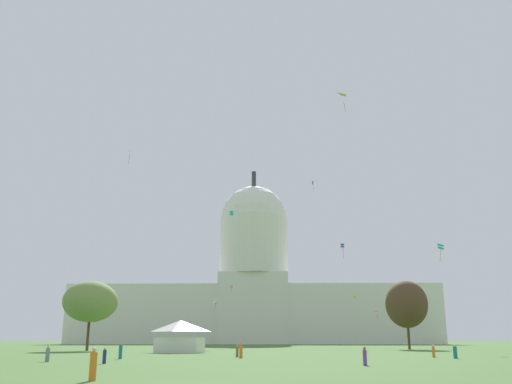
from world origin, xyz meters
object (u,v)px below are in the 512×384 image
(kite_black_low, at_px, (398,289))
(person_teal_mid_center, at_px, (455,352))
(person_teal_front_left, at_px, (120,352))
(kite_turquoise_low, at_px, (441,247))
(person_orange_back_left, at_px, (93,365))
(person_orange_aisle_center, at_px, (241,351))
(tree_west_near, at_px, (91,302))
(person_grey_front_right, at_px, (48,354))
(person_purple_near_tree_west, at_px, (365,357))
(kite_pink_low, at_px, (231,287))
(person_olive_near_tree_east, at_px, (237,351))
(kite_lime_low, at_px, (355,297))
(kite_cyan_high, at_px, (231,213))
(tree_east_mid, at_px, (406,304))
(person_navy_lawn_far_left, at_px, (104,356))
(kite_red_low, at_px, (377,312))
(kite_green_high, at_px, (129,153))
(kite_blue_mid, at_px, (342,246))
(kite_orange_mid, at_px, (220,285))
(kite_gold_mid, at_px, (346,98))
(capitol_building, at_px, (254,289))
(event_tent, at_px, (180,336))
(person_orange_lawn_far_right, at_px, (434,352))

(kite_black_low, bearing_deg, person_teal_mid_center, -26.64)
(person_teal_front_left, bearing_deg, kite_turquoise_low, -78.08)
(person_orange_back_left, relative_size, person_orange_aisle_center, 1.02)
(tree_west_near, distance_m, person_grey_front_right, 50.30)
(person_teal_mid_center, relative_size, person_purple_near_tree_west, 1.01)
(tree_west_near, bearing_deg, person_orange_aisle_center, -49.83)
(person_orange_aisle_center, distance_m, kite_pink_low, 72.47)
(person_grey_front_right, bearing_deg, kite_turquoise_low, 28.32)
(person_olive_near_tree_east, bearing_deg, person_orange_back_left, 138.82)
(kite_pink_low, bearing_deg, tree_west_near, 132.36)
(kite_black_low, distance_m, kite_lime_low, 26.52)
(kite_black_low, xyz_separation_m, kite_cyan_high, (-42.04, 8.08, 21.25))
(tree_east_mid, distance_m, person_navy_lawn_far_left, 79.50)
(kite_black_low, distance_m, kite_cyan_high, 47.79)
(person_grey_front_right, distance_m, kite_red_low, 105.47)
(tree_west_near, relative_size, person_purple_near_tree_west, 8.62)
(person_grey_front_right, bearing_deg, person_olive_near_tree_east, 31.01)
(kite_red_low, distance_m, kite_green_high, 77.39)
(person_olive_near_tree_east, distance_m, kite_blue_mid, 64.74)
(person_purple_near_tree_west, xyz_separation_m, kite_orange_mid, (-26.51, 147.31, 19.79))
(person_teal_front_left, bearing_deg, person_teal_mid_center, -108.15)
(kite_black_low, xyz_separation_m, kite_lime_low, (-6.99, 25.58, -0.06))
(kite_gold_mid, bearing_deg, kite_turquoise_low, 14.35)
(kite_turquoise_low, bearing_deg, capitol_building, 68.81)
(person_olive_near_tree_east, relative_size, kite_red_low, 0.71)
(person_orange_aisle_center, bearing_deg, person_teal_mid_center, -95.62)
(person_purple_near_tree_west, bearing_deg, person_grey_front_right, -27.69)
(kite_green_high, bearing_deg, person_purple_near_tree_west, -54.41)
(tree_west_near, distance_m, person_navy_lawn_far_left, 56.00)
(person_purple_near_tree_west, height_order, kite_pink_low, kite_pink_low)
(kite_red_low, xyz_separation_m, kite_cyan_high, (-38.61, -3.07, 26.44))
(person_grey_front_right, relative_size, person_olive_near_tree_east, 1.08)
(event_tent, height_order, person_teal_mid_center, event_tent)
(person_teal_mid_center, distance_m, person_orange_back_left, 46.78)
(person_orange_back_left, relative_size, person_orange_lawn_far_right, 1.18)
(person_orange_aisle_center, bearing_deg, person_orange_back_left, 168.65)
(person_teal_mid_center, distance_m, kite_blue_mid, 65.70)
(kite_pink_low, distance_m, kite_orange_mid, 58.75)
(person_teal_mid_center, height_order, person_orange_aisle_center, person_orange_aisle_center)
(event_tent, distance_m, kite_lime_low, 82.05)
(kite_orange_mid, distance_m, kite_red_low, 67.97)
(tree_east_mid, bearing_deg, kite_cyan_high, 144.90)
(tree_east_mid, relative_size, tree_west_near, 1.04)
(tree_east_mid, distance_m, kite_pink_low, 44.18)
(person_orange_lawn_far_right, relative_size, kite_black_low, 0.47)
(capitol_building, bearing_deg, person_orange_lawn_far_right, -79.78)
(person_olive_near_tree_east, bearing_deg, person_orange_aisle_center, 159.18)
(person_navy_lawn_far_left, relative_size, kite_blue_mid, 0.42)
(kite_orange_mid, height_order, kite_red_low, kite_orange_mid)
(person_purple_near_tree_west, xyz_separation_m, kite_lime_low, (16.26, 113.41, 13.23))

